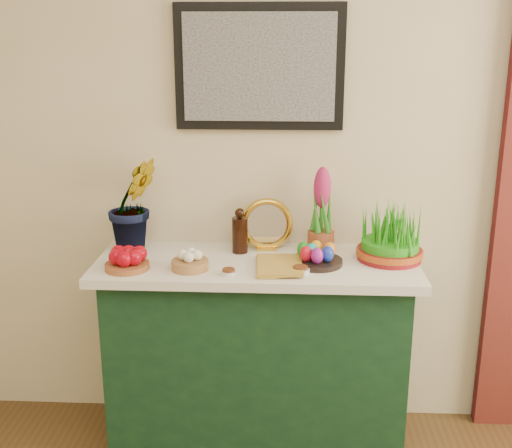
{
  "coord_description": "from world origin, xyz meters",
  "views": [
    {
      "loc": [
        -0.13,
        -0.63,
        1.83
      ],
      "look_at": [
        -0.26,
        1.95,
        1.07
      ],
      "focal_mm": 45.0,
      "sensor_mm": 36.0,
      "label": 1
    }
  ],
  "objects_px": {
    "hyacinth_green": "(133,189)",
    "wheatgrass_sabzeh": "(390,237)",
    "sideboard": "(257,356)",
    "book": "(256,265)",
    "mirror": "(267,225)"
  },
  "relations": [
    {
      "from": "hyacinth_green",
      "to": "wheatgrass_sabzeh",
      "type": "distance_m",
      "value": 1.16
    },
    {
      "from": "sideboard",
      "to": "mirror",
      "type": "xyz_separation_m",
      "value": [
        0.04,
        0.16,
        0.58
      ]
    },
    {
      "from": "book",
      "to": "mirror",
      "type": "bearing_deg",
      "value": 79.77
    },
    {
      "from": "sideboard",
      "to": "mirror",
      "type": "bearing_deg",
      "value": 76.66
    },
    {
      "from": "hyacinth_green",
      "to": "mirror",
      "type": "height_order",
      "value": "hyacinth_green"
    },
    {
      "from": "sideboard",
      "to": "hyacinth_green",
      "type": "relative_size",
      "value": 2.3
    },
    {
      "from": "hyacinth_green",
      "to": "mirror",
      "type": "xyz_separation_m",
      "value": [
        0.6,
        0.04,
        -0.17
      ]
    },
    {
      "from": "wheatgrass_sabzeh",
      "to": "mirror",
      "type": "bearing_deg",
      "value": 167.48
    },
    {
      "from": "mirror",
      "to": "wheatgrass_sabzeh",
      "type": "height_order",
      "value": "mirror"
    },
    {
      "from": "sideboard",
      "to": "book",
      "type": "height_order",
      "value": "book"
    },
    {
      "from": "sideboard",
      "to": "wheatgrass_sabzeh",
      "type": "xyz_separation_m",
      "value": [
        0.58,
        0.04,
        0.57
      ]
    },
    {
      "from": "sideboard",
      "to": "hyacinth_green",
      "type": "bearing_deg",
      "value": 167.67
    },
    {
      "from": "hyacinth_green",
      "to": "mirror",
      "type": "relative_size",
      "value": 2.34
    },
    {
      "from": "hyacinth_green",
      "to": "mirror",
      "type": "distance_m",
      "value": 0.62
    },
    {
      "from": "mirror",
      "to": "wheatgrass_sabzeh",
      "type": "relative_size",
      "value": 0.84
    }
  ]
}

